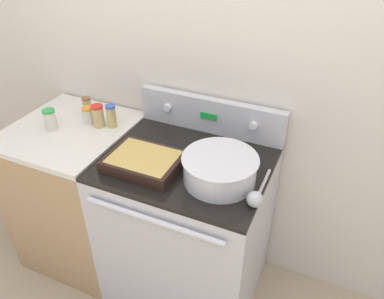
{
  "coord_description": "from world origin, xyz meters",
  "views": [
    {
      "loc": [
        0.61,
        -0.98,
        1.93
      ],
      "look_at": [
        0.02,
        0.34,
        0.96
      ],
      "focal_mm": 35.0,
      "sensor_mm": 36.0,
      "label": 1
    }
  ],
  "objects_px": {
    "casserole_dish": "(144,161)",
    "spice_jar_orange_cap": "(89,115)",
    "ladle": "(256,197)",
    "mixing_bowl": "(220,167)",
    "spice_jar_green_cap": "(50,119)",
    "spice_jar_red_cap": "(98,116)",
    "spice_jar_blue_cap": "(111,116)",
    "spice_jar_brown_cap": "(87,106)"
  },
  "relations": [
    {
      "from": "spice_jar_red_cap",
      "to": "casserole_dish",
      "type": "bearing_deg",
      "value": -27.84
    },
    {
      "from": "spice_jar_orange_cap",
      "to": "spice_jar_brown_cap",
      "type": "relative_size",
      "value": 0.91
    },
    {
      "from": "mixing_bowl",
      "to": "spice_jar_green_cap",
      "type": "relative_size",
      "value": 2.95
    },
    {
      "from": "mixing_bowl",
      "to": "spice_jar_red_cap",
      "type": "height_order",
      "value": "spice_jar_red_cap"
    },
    {
      "from": "ladle",
      "to": "spice_jar_orange_cap",
      "type": "distance_m",
      "value": 1.04
    },
    {
      "from": "mixing_bowl",
      "to": "casserole_dish",
      "type": "relative_size",
      "value": 1.0
    },
    {
      "from": "mixing_bowl",
      "to": "spice_jar_brown_cap",
      "type": "xyz_separation_m",
      "value": [
        -0.89,
        0.25,
        -0.01
      ]
    },
    {
      "from": "spice_jar_blue_cap",
      "to": "spice_jar_green_cap",
      "type": "relative_size",
      "value": 1.1
    },
    {
      "from": "ladle",
      "to": "spice_jar_orange_cap",
      "type": "bearing_deg",
      "value": 166.05
    },
    {
      "from": "ladle",
      "to": "spice_jar_blue_cap",
      "type": "bearing_deg",
      "value": 162.96
    },
    {
      "from": "spice_jar_brown_cap",
      "to": "spice_jar_blue_cap",
      "type": "bearing_deg",
      "value": -16.97
    },
    {
      "from": "casserole_dish",
      "to": "ladle",
      "type": "bearing_deg",
      "value": -3.26
    },
    {
      "from": "mixing_bowl",
      "to": "spice_jar_green_cap",
      "type": "xyz_separation_m",
      "value": [
        -0.96,
        0.03,
        -0.0
      ]
    },
    {
      "from": "casserole_dish",
      "to": "spice_jar_orange_cap",
      "type": "relative_size",
      "value": 3.63
    },
    {
      "from": "spice_jar_blue_cap",
      "to": "spice_jar_red_cap",
      "type": "relative_size",
      "value": 1.03
    },
    {
      "from": "casserole_dish",
      "to": "spice_jar_orange_cap",
      "type": "distance_m",
      "value": 0.52
    },
    {
      "from": "mixing_bowl",
      "to": "ladle",
      "type": "height_order",
      "value": "mixing_bowl"
    },
    {
      "from": "spice_jar_red_cap",
      "to": "spice_jar_orange_cap",
      "type": "height_order",
      "value": "spice_jar_red_cap"
    },
    {
      "from": "spice_jar_orange_cap",
      "to": "spice_jar_brown_cap",
      "type": "bearing_deg",
      "value": 131.04
    },
    {
      "from": "ladle",
      "to": "spice_jar_blue_cap",
      "type": "relative_size",
      "value": 2.25
    },
    {
      "from": "casserole_dish",
      "to": "spice_jar_orange_cap",
      "type": "height_order",
      "value": "spice_jar_orange_cap"
    },
    {
      "from": "spice_jar_red_cap",
      "to": "mixing_bowl",
      "type": "bearing_deg",
      "value": -12.17
    },
    {
      "from": "spice_jar_orange_cap",
      "to": "spice_jar_green_cap",
      "type": "relative_size",
      "value": 0.81
    },
    {
      "from": "casserole_dish",
      "to": "spice_jar_green_cap",
      "type": "xyz_separation_m",
      "value": [
        -0.61,
        0.08,
        0.04
      ]
    },
    {
      "from": "spice_jar_blue_cap",
      "to": "spice_jar_brown_cap",
      "type": "xyz_separation_m",
      "value": [
        -0.21,
        0.06,
        -0.01
      ]
    },
    {
      "from": "casserole_dish",
      "to": "spice_jar_green_cap",
      "type": "height_order",
      "value": "spice_jar_green_cap"
    },
    {
      "from": "spice_jar_blue_cap",
      "to": "spice_jar_orange_cap",
      "type": "height_order",
      "value": "spice_jar_blue_cap"
    },
    {
      "from": "spice_jar_red_cap",
      "to": "spice_jar_green_cap",
      "type": "distance_m",
      "value": 0.25
    },
    {
      "from": "ladle",
      "to": "spice_jar_brown_cap",
      "type": "bearing_deg",
      "value": 162.97
    },
    {
      "from": "casserole_dish",
      "to": "spice_jar_red_cap",
      "type": "bearing_deg",
      "value": 152.16
    },
    {
      "from": "casserole_dish",
      "to": "spice_jar_brown_cap",
      "type": "relative_size",
      "value": 3.31
    },
    {
      "from": "spice_jar_blue_cap",
      "to": "spice_jar_red_cap",
      "type": "distance_m",
      "value": 0.07
    },
    {
      "from": "casserole_dish",
      "to": "spice_jar_brown_cap",
      "type": "height_order",
      "value": "spice_jar_brown_cap"
    },
    {
      "from": "mixing_bowl",
      "to": "spice_jar_orange_cap",
      "type": "bearing_deg",
      "value": 168.25
    },
    {
      "from": "casserole_dish",
      "to": "spice_jar_blue_cap",
      "type": "xyz_separation_m",
      "value": [
        -0.33,
        0.24,
        0.04
      ]
    },
    {
      "from": "ladle",
      "to": "spice_jar_brown_cap",
      "type": "relative_size",
      "value": 2.78
    },
    {
      "from": "spice_jar_green_cap",
      "to": "ladle",
      "type": "bearing_deg",
      "value": -5.6
    },
    {
      "from": "mixing_bowl",
      "to": "spice_jar_brown_cap",
      "type": "height_order",
      "value": "mixing_bowl"
    },
    {
      "from": "spice_jar_green_cap",
      "to": "casserole_dish",
      "type": "bearing_deg",
      "value": -7.65
    },
    {
      "from": "casserole_dish",
      "to": "spice_jar_green_cap",
      "type": "bearing_deg",
      "value": 172.35
    },
    {
      "from": "spice_jar_blue_cap",
      "to": "spice_jar_red_cap",
      "type": "height_order",
      "value": "spice_jar_blue_cap"
    },
    {
      "from": "casserole_dish",
      "to": "spice_jar_orange_cap",
      "type": "xyz_separation_m",
      "value": [
        -0.47,
        0.22,
        0.03
      ]
    }
  ]
}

